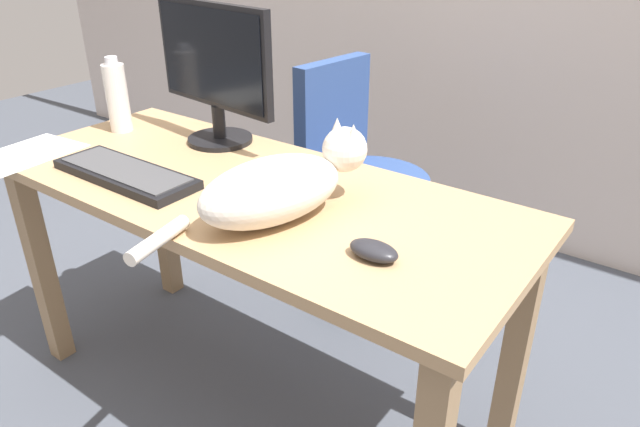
{
  "coord_description": "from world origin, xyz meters",
  "views": [
    {
      "loc": [
        0.98,
        -1.0,
        1.36
      ],
      "look_at": [
        0.33,
        -0.11,
        0.8
      ],
      "focal_mm": 32.64,
      "sensor_mm": 36.0,
      "label": 1
    }
  ],
  "objects_px": {
    "monitor": "(214,69)",
    "computer_mouse": "(374,250)",
    "office_chair": "(358,203)",
    "keyboard": "(126,173)",
    "cat": "(280,186)",
    "water_bottle": "(117,97)"
  },
  "relations": [
    {
      "from": "monitor",
      "to": "office_chair",
      "type": "bearing_deg",
      "value": 67.62
    },
    {
      "from": "office_chair",
      "to": "keyboard",
      "type": "relative_size",
      "value": 2.08
    },
    {
      "from": "keyboard",
      "to": "water_bottle",
      "type": "bearing_deg",
      "value": 144.55
    },
    {
      "from": "cat",
      "to": "monitor",
      "type": "bearing_deg",
      "value": 149.5
    },
    {
      "from": "office_chair",
      "to": "computer_mouse",
      "type": "bearing_deg",
      "value": -55.9
    },
    {
      "from": "office_chair",
      "to": "computer_mouse",
      "type": "height_order",
      "value": "office_chair"
    },
    {
      "from": "office_chair",
      "to": "monitor",
      "type": "relative_size",
      "value": 1.9
    },
    {
      "from": "monitor",
      "to": "computer_mouse",
      "type": "xyz_separation_m",
      "value": [
        0.75,
        -0.31,
        -0.21
      ]
    },
    {
      "from": "office_chair",
      "to": "monitor",
      "type": "distance_m",
      "value": 0.79
    },
    {
      "from": "keyboard",
      "to": "cat",
      "type": "height_order",
      "value": "cat"
    },
    {
      "from": "monitor",
      "to": "water_bottle",
      "type": "distance_m",
      "value": 0.37
    },
    {
      "from": "monitor",
      "to": "computer_mouse",
      "type": "bearing_deg",
      "value": -22.49
    },
    {
      "from": "office_chair",
      "to": "computer_mouse",
      "type": "relative_size",
      "value": 8.3
    },
    {
      "from": "office_chair",
      "to": "monitor",
      "type": "bearing_deg",
      "value": -112.38
    },
    {
      "from": "cat",
      "to": "water_bottle",
      "type": "xyz_separation_m",
      "value": [
        -0.82,
        0.17,
        0.03
      ]
    },
    {
      "from": "keyboard",
      "to": "water_bottle",
      "type": "xyz_separation_m",
      "value": [
        -0.34,
        0.24,
        0.1
      ]
    },
    {
      "from": "monitor",
      "to": "cat",
      "type": "xyz_separation_m",
      "value": [
        0.48,
        -0.28,
        -0.15
      ]
    },
    {
      "from": "computer_mouse",
      "to": "office_chair",
      "type": "bearing_deg",
      "value": 124.1
    },
    {
      "from": "cat",
      "to": "computer_mouse",
      "type": "distance_m",
      "value": 0.28
    },
    {
      "from": "keyboard",
      "to": "cat",
      "type": "distance_m",
      "value": 0.49
    },
    {
      "from": "office_chair",
      "to": "keyboard",
      "type": "bearing_deg",
      "value": -103.48
    },
    {
      "from": "cat",
      "to": "computer_mouse",
      "type": "bearing_deg",
      "value": -5.81
    }
  ]
}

